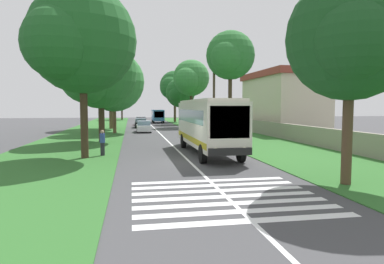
# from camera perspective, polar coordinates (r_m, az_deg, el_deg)

# --- Properties ---
(ground) EXTENTS (160.00, 160.00, 0.00)m
(ground) POSITION_cam_1_polar(r_m,az_deg,el_deg) (20.17, -0.28, -5.08)
(ground) COLOR #424244
(grass_verge_left) EXTENTS (120.00, 8.00, 0.04)m
(grass_verge_left) POSITION_cam_1_polar(r_m,az_deg,el_deg) (35.10, -17.92, -1.23)
(grass_verge_left) COLOR #2D6628
(grass_verge_left) RESTS_ON ground
(grass_verge_right) EXTENTS (120.00, 8.00, 0.04)m
(grass_verge_right) POSITION_cam_1_polar(r_m,az_deg,el_deg) (36.64, 8.40, -0.84)
(grass_verge_right) COLOR #2D6628
(grass_verge_right) RESTS_ON ground
(centre_line) EXTENTS (110.00, 0.16, 0.01)m
(centre_line) POSITION_cam_1_polar(r_m,az_deg,el_deg) (34.93, -4.47, -1.08)
(centre_line) COLOR silver
(centre_line) RESTS_ON ground
(coach_bus) EXTENTS (11.16, 2.62, 3.73)m
(coach_bus) POSITION_cam_1_polar(r_m,az_deg,el_deg) (23.71, 2.57, 1.54)
(coach_bus) COLOR silver
(coach_bus) RESTS_ON ground
(zebra_crossing) EXTENTS (5.85, 6.80, 0.01)m
(zebra_crossing) POSITION_cam_1_polar(r_m,az_deg,el_deg) (12.83, 5.66, -10.60)
(zebra_crossing) COLOR silver
(zebra_crossing) RESTS_ON ground
(trailing_car_0) EXTENTS (4.30, 1.78, 1.43)m
(trailing_car_0) POSITION_cam_1_polar(r_m,az_deg,el_deg) (43.81, -8.01, 0.86)
(trailing_car_0) COLOR silver
(trailing_car_0) RESTS_ON ground
(trailing_car_1) EXTENTS (4.30, 1.78, 1.43)m
(trailing_car_1) POSITION_cam_1_polar(r_m,az_deg,el_deg) (53.02, -8.51, 1.45)
(trailing_car_1) COLOR black
(trailing_car_1) RESTS_ON ground
(trailing_car_2) EXTENTS (4.30, 1.78, 1.43)m
(trailing_car_2) POSITION_cam_1_polar(r_m,az_deg,el_deg) (60.33, -8.50, 1.80)
(trailing_car_2) COLOR #B21E1E
(trailing_car_2) RESTS_ON ground
(trailing_minibus_0) EXTENTS (6.00, 2.14, 2.53)m
(trailing_minibus_0) POSITION_cam_1_polar(r_m,az_deg,el_deg) (67.96, -5.70, 2.85)
(trailing_minibus_0) COLOR teal
(trailing_minibus_0) RESTS_ON ground
(roadside_tree_left_0) EXTENTS (7.72, 6.64, 10.65)m
(roadside_tree_left_0) POSITION_cam_1_polar(r_m,az_deg,el_deg) (22.84, -18.22, 13.95)
(roadside_tree_left_0) COLOR #3D2D1E
(roadside_tree_left_0) RESTS_ON grass_verge_left
(roadside_tree_left_1) EXTENTS (6.74, 5.77, 8.58)m
(roadside_tree_left_1) POSITION_cam_1_polar(r_m,az_deg,el_deg) (83.38, -11.70, 5.84)
(roadside_tree_left_1) COLOR #3D2D1E
(roadside_tree_left_1) RESTS_ON grass_verge_left
(roadside_tree_left_2) EXTENTS (7.88, 6.57, 9.54)m
(roadside_tree_left_2) POSITION_cam_1_polar(r_m,az_deg,el_deg) (32.43, -15.34, 9.19)
(roadside_tree_left_2) COLOR #3D2D1E
(roadside_tree_left_2) RESTS_ON grass_verge_left
(roadside_tree_left_3) EXTENTS (8.74, 7.34, 11.97)m
(roadside_tree_left_3) POSITION_cam_1_polar(r_m,az_deg,el_deg) (51.18, -13.60, 9.65)
(roadside_tree_left_3) COLOR brown
(roadside_tree_left_3) RESTS_ON grass_verge_left
(roadside_tree_left_4) EXTENTS (8.80, 7.22, 9.79)m
(roadside_tree_left_4) POSITION_cam_1_polar(r_m,az_deg,el_deg) (42.65, -13.06, 7.88)
(roadside_tree_left_4) COLOR brown
(roadside_tree_left_4) RESTS_ON grass_verge_left
(roadside_tree_right_0) EXTENTS (5.47, 4.70, 10.50)m
(roadside_tree_right_0) POSITION_cam_1_polar(r_m,az_deg,el_deg) (34.05, 6.19, 12.34)
(roadside_tree_right_0) COLOR #3D2D1E
(roadside_tree_right_0) RESTS_ON grass_verge_right
(roadside_tree_right_1) EXTENTS (7.06, 5.64, 10.45)m
(roadside_tree_right_1) POSITION_cam_1_polar(r_m,az_deg,el_deg) (54.19, -0.32, 8.77)
(roadside_tree_right_1) COLOR #3D2D1E
(roadside_tree_right_1) RESTS_ON grass_verge_right
(roadside_tree_right_2) EXTENTS (6.05, 5.19, 8.66)m
(roadside_tree_right_2) POSITION_cam_1_polar(r_m,az_deg,el_deg) (15.88, 24.26, 13.62)
(roadside_tree_right_2) COLOR #4C3826
(roadside_tree_right_2) RESTS_ON grass_verge_right
(roadside_tree_right_3) EXTENTS (7.82, 6.23, 10.42)m
(roadside_tree_right_3) POSITION_cam_1_polar(r_m,az_deg,el_deg) (70.64, -3.04, 7.50)
(roadside_tree_right_3) COLOR #4C3826
(roadside_tree_right_3) RESTS_ON grass_verge_right
(roadside_tree_right_4) EXTENTS (5.94, 5.23, 8.22)m
(roadside_tree_right_4) POSITION_cam_1_polar(r_m,az_deg,el_deg) (61.61, -2.05, 6.41)
(roadside_tree_right_4) COLOR brown
(roadside_tree_right_4) RESTS_ON grass_verge_right
(utility_pole) EXTENTS (0.24, 1.40, 8.26)m
(utility_pole) POSITION_cam_1_polar(r_m,az_deg,el_deg) (34.21, 3.66, 6.03)
(utility_pole) COLOR #473828
(utility_pole) RESTS_ON grass_verge_right
(roadside_wall) EXTENTS (70.00, 0.40, 1.54)m
(roadside_wall) POSITION_cam_1_polar(r_m,az_deg,el_deg) (42.42, 10.63, 0.91)
(roadside_wall) COLOR gray
(roadside_wall) RESTS_ON grass_verge_right
(roadside_building) EXTENTS (14.04, 7.19, 7.77)m
(roadside_building) POSITION_cam_1_polar(r_m,az_deg,el_deg) (46.87, 14.80, 4.98)
(roadside_building) COLOR beige
(roadside_building) RESTS_ON ground
(pedestrian) EXTENTS (0.34, 0.34, 1.69)m
(pedestrian) POSITION_cam_1_polar(r_m,az_deg,el_deg) (23.39, -14.65, -1.68)
(pedestrian) COLOR #26262D
(pedestrian) RESTS_ON grass_verge_left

